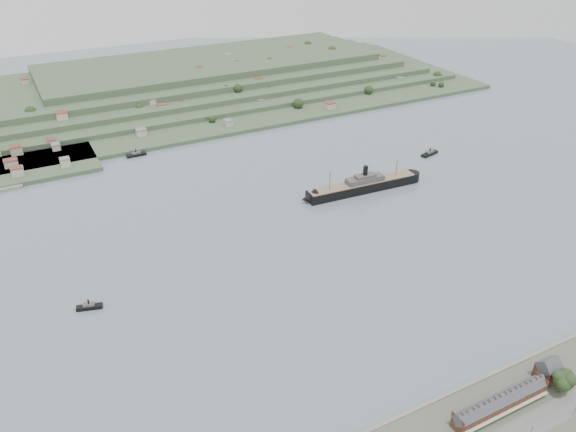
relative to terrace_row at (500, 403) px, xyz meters
name	(u,v)px	position (x,y,z in m)	size (l,w,h in m)	color
ground	(336,244)	(10.00, 168.02, -6.84)	(1400.00, 1400.00, 0.00)	slate
near_shore	(543,432)	(10.00, -18.73, -5.83)	(220.00, 80.00, 2.60)	#4C5142
terrace_row	(500,403)	(0.00, 0.00, 0.00)	(55.60, 9.80, 11.07)	#4B2B1A
gabled_building	(548,369)	(37.50, 4.02, 1.34)	(10.40, 10.18, 14.09)	#4B2B1A
far_peninsula	(193,83)	(37.91, 561.12, 5.04)	(760.00, 309.00, 30.00)	#395236
steamship	(359,186)	(71.50, 229.76, -1.73)	(115.43, 19.62, 27.67)	black
tugboat	(89,307)	(-163.44, 174.80, -5.13)	(16.11, 8.24, 7.01)	black
ferry_west	(136,154)	(-79.31, 393.02, -5.12)	(19.21, 5.77, 7.15)	black
ferry_east	(430,153)	(176.41, 263.38, -5.02)	(20.88, 10.17, 7.55)	black
fig_tree	(565,380)	(36.59, -6.38, 3.68)	(12.51, 10.84, 13.97)	#493321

